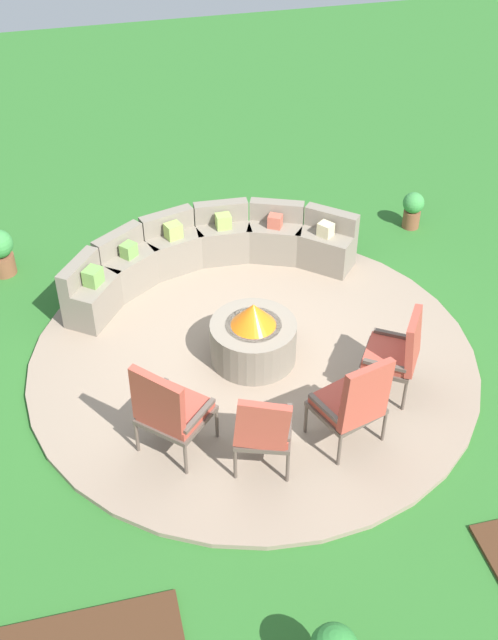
{
  "coord_description": "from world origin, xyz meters",
  "views": [
    {
      "loc": [
        -1.66,
        -6.55,
        6.06
      ],
      "look_at": [
        0.0,
        0.2,
        0.45
      ],
      "focal_mm": 44.31,
      "sensor_mm": 36.0,
      "label": 1
    }
  ],
  "objects_px": {
    "curved_stone_bench": "(204,253)",
    "lounge_chair_front_right": "(263,427)",
    "lounge_chair_front_left": "(169,409)",
    "lounge_chair_back_right": "(398,351)",
    "potted_plant_0": "(413,208)",
    "lounge_chair_back_left": "(354,401)",
    "fire_pit": "(253,337)",
    "potted_plant_2": "(0,251)"
  },
  "relations": [
    {
      "from": "potted_plant_2",
      "to": "lounge_chair_back_right",
      "type": "bearing_deg",
      "value": -39.18
    },
    {
      "from": "lounge_chair_front_left",
      "to": "lounge_chair_back_right",
      "type": "relative_size",
      "value": 1.13
    },
    {
      "from": "fire_pit",
      "to": "potted_plant_0",
      "type": "distance_m",
      "value": 3.67
    },
    {
      "from": "fire_pit",
      "to": "potted_plant_0",
      "type": "relative_size",
      "value": 1.8
    },
    {
      "from": "fire_pit",
      "to": "curved_stone_bench",
      "type": "distance_m",
      "value": 1.77
    },
    {
      "from": "lounge_chair_front_left",
      "to": "lounge_chair_front_right",
      "type": "distance_m",
      "value": 0.93
    },
    {
      "from": "fire_pit",
      "to": "potted_plant_2",
      "type": "relative_size",
      "value": 1.52
    },
    {
      "from": "potted_plant_0",
      "to": "lounge_chair_front_left",
      "type": "bearing_deg",
      "value": -139.58
    },
    {
      "from": "lounge_chair_front_right",
      "to": "lounge_chair_back_left",
      "type": "relative_size",
      "value": 0.9
    },
    {
      "from": "lounge_chair_back_left",
      "to": "curved_stone_bench",
      "type": "bearing_deg",
      "value": 84.17
    },
    {
      "from": "lounge_chair_front_left",
      "to": "lounge_chair_back_left",
      "type": "relative_size",
      "value": 1.03
    },
    {
      "from": "lounge_chair_back_right",
      "to": "potted_plant_0",
      "type": "distance_m",
      "value": 3.5
    },
    {
      "from": "lounge_chair_back_right",
      "to": "potted_plant_2",
      "type": "bearing_deg",
      "value": 83.9
    },
    {
      "from": "curved_stone_bench",
      "to": "lounge_chair_front_left",
      "type": "height_order",
      "value": "lounge_chair_front_left"
    },
    {
      "from": "lounge_chair_back_right",
      "to": "lounge_chair_front_right",
      "type": "bearing_deg",
      "value": 146.32
    },
    {
      "from": "lounge_chair_front_right",
      "to": "potted_plant_0",
      "type": "relative_size",
      "value": 1.88
    },
    {
      "from": "curved_stone_bench",
      "to": "lounge_chair_front_left",
      "type": "bearing_deg",
      "value": -107.55
    },
    {
      "from": "lounge_chair_front_left",
      "to": "lounge_chair_back_right",
      "type": "distance_m",
      "value": 2.49
    },
    {
      "from": "lounge_chair_front_left",
      "to": "lounge_chair_back_left",
      "type": "distance_m",
      "value": 1.8
    },
    {
      "from": "lounge_chair_back_left",
      "to": "potted_plant_0",
      "type": "distance_m",
      "value": 4.38
    },
    {
      "from": "lounge_chair_front_right",
      "to": "potted_plant_0",
      "type": "distance_m",
      "value": 5.0
    },
    {
      "from": "lounge_chair_front_left",
      "to": "lounge_chair_back_left",
      "type": "height_order",
      "value": "lounge_chair_front_left"
    },
    {
      "from": "fire_pit",
      "to": "lounge_chair_front_right",
      "type": "bearing_deg",
      "value": -100.78
    },
    {
      "from": "curved_stone_bench",
      "to": "lounge_chair_front_right",
      "type": "height_order",
      "value": "lounge_chair_front_right"
    },
    {
      "from": "lounge_chair_back_right",
      "to": "potted_plant_2",
      "type": "distance_m",
      "value": 5.31
    },
    {
      "from": "lounge_chair_front_right",
      "to": "lounge_chair_back_right",
      "type": "relative_size",
      "value": 0.99
    },
    {
      "from": "fire_pit",
      "to": "lounge_chair_back_left",
      "type": "xyz_separation_m",
      "value": [
        0.64,
        -1.48,
        0.26
      ]
    },
    {
      "from": "potted_plant_0",
      "to": "lounge_chair_back_left",
      "type": "bearing_deg",
      "value": -121.05
    },
    {
      "from": "lounge_chair_front_right",
      "to": "potted_plant_2",
      "type": "distance_m",
      "value": 4.75
    },
    {
      "from": "fire_pit",
      "to": "lounge_chair_front_right",
      "type": "distance_m",
      "value": 1.62
    },
    {
      "from": "lounge_chair_front_right",
      "to": "lounge_chair_back_left",
      "type": "bearing_deg",
      "value": 24.29
    },
    {
      "from": "curved_stone_bench",
      "to": "lounge_chair_back_right",
      "type": "xyz_separation_m",
      "value": [
        1.55,
        -2.62,
        0.23
      ]
    },
    {
      "from": "lounge_chair_front_left",
      "to": "lounge_chair_back_left",
      "type": "bearing_deg",
      "value": 33.97
    },
    {
      "from": "lounge_chair_front_right",
      "to": "lounge_chair_back_right",
      "type": "distance_m",
      "value": 1.79
    },
    {
      "from": "curved_stone_bench",
      "to": "potted_plant_0",
      "type": "height_order",
      "value": "curved_stone_bench"
    },
    {
      "from": "curved_stone_bench",
      "to": "lounge_chair_front_right",
      "type": "xyz_separation_m",
      "value": [
        -0.09,
        -3.33,
        0.22
      ]
    },
    {
      "from": "lounge_chair_back_right",
      "to": "potted_plant_0",
      "type": "relative_size",
      "value": 1.9
    },
    {
      "from": "curved_stone_bench",
      "to": "potted_plant_0",
      "type": "distance_m",
      "value": 3.14
    },
    {
      "from": "lounge_chair_front_right",
      "to": "lounge_chair_back_left",
      "type": "height_order",
      "value": "lounge_chair_back_left"
    },
    {
      "from": "lounge_chair_front_left",
      "to": "lounge_chair_front_right",
      "type": "height_order",
      "value": "lounge_chair_front_left"
    },
    {
      "from": "curved_stone_bench",
      "to": "lounge_chair_back_left",
      "type": "bearing_deg",
      "value": -75.38
    },
    {
      "from": "potted_plant_2",
      "to": "potted_plant_0",
      "type": "bearing_deg",
      "value": -2.24
    }
  ]
}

